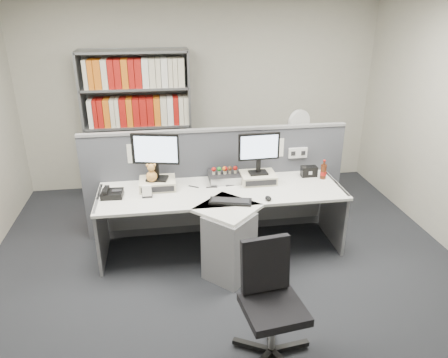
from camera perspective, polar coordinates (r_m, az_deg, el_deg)
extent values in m
plane|color=#25262B|center=(4.20, 1.38, -15.15)|extent=(5.50, 5.50, 0.00)
cube|color=#B0AD9D|center=(6.15, -2.99, 11.36)|extent=(5.00, 0.04, 2.70)
cube|color=#484A52|center=(4.95, -1.04, -0.44)|extent=(3.00, 0.05, 1.25)
cube|color=#9A9A9F|center=(4.73, -1.10, 6.63)|extent=(3.00, 0.07, 0.03)
cube|color=white|center=(5.00, 9.84, 3.50)|extent=(0.22, 0.04, 0.12)
cube|color=white|center=(4.74, -11.90, 3.49)|extent=(0.16, 0.00, 0.22)
cube|color=white|center=(4.73, -7.06, 3.79)|extent=(0.16, 0.00, 0.22)
cube|color=white|center=(4.90, 7.13, 4.48)|extent=(0.16, 0.00, 0.22)
cube|color=white|center=(4.53, -0.32, -1.67)|extent=(2.60, 0.80, 0.03)
cube|color=white|center=(4.17, 0.48, -3.95)|extent=(0.74, 0.74, 0.03)
cube|color=gray|center=(4.24, 0.72, -9.01)|extent=(0.57, 0.57, 0.69)
cube|color=gray|center=(4.69, -16.07, -6.41)|extent=(0.03, 0.70, 0.72)
cube|color=gray|center=(5.01, 14.38, -4.28)|extent=(0.03, 0.70, 0.72)
cube|color=gray|center=(5.00, -0.91, -3.65)|extent=(2.50, 0.02, 0.45)
cube|color=beige|center=(4.61, -8.89, -0.61)|extent=(0.38, 0.30, 0.10)
cube|color=black|center=(4.47, -8.87, -1.38)|extent=(0.34, 0.01, 0.06)
cube|color=beige|center=(4.72, 4.57, 0.19)|extent=(0.38, 0.30, 0.10)
cube|color=black|center=(4.58, 4.99, -0.53)|extent=(0.34, 0.01, 0.06)
cube|color=black|center=(4.58, -8.93, 0.07)|extent=(0.25, 0.20, 0.02)
cube|color=black|center=(4.55, -9.00, 1.11)|extent=(0.05, 0.04, 0.18)
cube|color=black|center=(4.46, -9.19, 3.99)|extent=(0.49, 0.14, 0.33)
cube|color=#C2D9FB|center=(4.45, -9.14, 3.92)|extent=(0.44, 0.10, 0.28)
cube|color=black|center=(4.70, 4.59, 0.85)|extent=(0.20, 0.15, 0.02)
cube|color=black|center=(4.66, 4.62, 1.78)|extent=(0.05, 0.03, 0.16)
cube|color=black|center=(4.59, 4.71, 4.36)|extent=(0.45, 0.05, 0.30)
cube|color=#C2D9FB|center=(4.57, 4.76, 4.28)|extent=(0.41, 0.02, 0.25)
cube|color=black|center=(4.74, 0.03, 0.29)|extent=(0.34, 0.30, 0.09)
cube|color=silver|center=(4.60, 0.31, -0.42)|extent=(0.34, 0.01, 0.08)
cylinder|color=beige|center=(4.68, -1.38, 0.82)|extent=(0.03, 0.03, 0.03)
sphere|color=#A5140F|center=(4.66, -1.39, 1.30)|extent=(0.05, 0.05, 0.05)
cylinder|color=beige|center=(4.69, -0.66, 0.86)|extent=(0.03, 0.03, 0.03)
sphere|color=#19721E|center=(4.67, -0.66, 1.34)|extent=(0.05, 0.05, 0.05)
cylinder|color=beige|center=(4.69, 0.07, 0.90)|extent=(0.03, 0.03, 0.03)
sphere|color=orange|center=(4.68, 0.07, 1.38)|extent=(0.05, 0.05, 0.05)
cylinder|color=beige|center=(4.70, 0.79, 0.94)|extent=(0.03, 0.03, 0.03)
sphere|color=#593319|center=(4.69, 0.79, 1.42)|extent=(0.05, 0.05, 0.05)
cylinder|color=beige|center=(4.71, 1.51, 0.98)|extent=(0.03, 0.03, 0.03)
sphere|color=#A5140F|center=(4.70, 1.52, 1.46)|extent=(0.05, 0.05, 0.05)
cylinder|color=beige|center=(4.69, 0.18, 0.91)|extent=(0.03, 0.03, 0.03)
sphere|color=#A5140F|center=(4.68, 0.18, 1.39)|extent=(0.05, 0.05, 0.05)
cube|color=black|center=(4.24, 0.87, -3.04)|extent=(0.45, 0.26, 0.02)
cube|color=black|center=(4.24, 0.87, -2.86)|extent=(0.39, 0.20, 0.01)
ellipsoid|color=black|center=(4.32, 5.95, -2.59)|extent=(0.06, 0.10, 0.04)
cube|color=black|center=(4.51, -14.74, -1.95)|extent=(0.23, 0.21, 0.06)
cube|color=black|center=(4.50, -15.54, -1.44)|extent=(0.06, 0.18, 0.03)
cube|color=black|center=(4.49, -14.17, -1.53)|extent=(0.10, 0.06, 0.01)
cube|color=black|center=(4.43, -10.24, -2.24)|extent=(0.10, 0.06, 0.02)
cube|color=white|center=(4.39, -10.30, -1.62)|extent=(0.09, 0.04, 0.10)
cube|color=white|center=(4.43, -10.29, -1.40)|extent=(0.09, 0.04, 0.10)
sphere|color=gold|center=(4.52, -9.65, 0.35)|extent=(0.12, 0.12, 0.12)
sphere|color=gold|center=(4.48, -9.74, 1.51)|extent=(0.08, 0.08, 0.08)
sphere|color=gold|center=(4.47, -10.24, 1.82)|extent=(0.03, 0.03, 0.03)
sphere|color=gold|center=(4.47, -9.29, 1.88)|extent=(0.03, 0.03, 0.03)
cube|color=black|center=(4.94, 11.31, 1.01)|extent=(0.18, 0.10, 0.12)
cylinder|color=#3F190A|center=(4.90, 13.16, 0.96)|extent=(0.06, 0.06, 0.17)
cylinder|color=#A5140F|center=(4.91, 13.14, 0.76)|extent=(0.07, 0.07, 0.05)
cylinder|color=#3F190A|center=(4.86, 13.27, 2.11)|extent=(0.03, 0.03, 0.05)
cylinder|color=#A5140F|center=(4.85, 13.30, 2.43)|extent=(0.03, 0.03, 0.01)
cube|color=slate|center=(6.00, -18.00, 6.50)|extent=(0.03, 0.40, 2.00)
cube|color=slate|center=(5.93, -4.66, 7.37)|extent=(0.03, 0.40, 2.00)
cube|color=slate|center=(6.11, -11.32, 7.47)|extent=(1.40, 0.02, 2.00)
cube|color=slate|center=(6.26, -10.68, -1.66)|extent=(1.38, 0.40, 0.03)
cube|color=slate|center=(6.07, -11.02, 2.63)|extent=(1.38, 0.40, 0.03)
cube|color=slate|center=(5.92, -11.39, 7.17)|extent=(1.38, 0.40, 0.03)
cube|color=slate|center=(5.81, -11.78, 11.91)|extent=(1.38, 0.40, 0.03)
cube|color=slate|center=(5.74, -12.17, 16.41)|extent=(1.38, 0.40, 0.03)
cube|color=#A5140F|center=(6.16, -10.82, -0.12)|extent=(1.24, 0.28, 0.36)
cube|color=orange|center=(5.98, -11.17, 4.28)|extent=(1.24, 0.28, 0.36)
cube|color=beige|center=(5.84, -11.55, 8.93)|extent=(1.24, 0.28, 0.36)
cube|color=white|center=(5.74, -11.96, 13.76)|extent=(1.24, 0.28, 0.36)
cube|color=slate|center=(5.98, 9.47, 0.68)|extent=(0.45, 0.60, 0.70)
cube|color=black|center=(5.66, 10.48, 1.13)|extent=(0.40, 0.02, 0.28)
cube|color=black|center=(5.78, 10.25, -1.81)|extent=(0.40, 0.02, 0.28)
cylinder|color=white|center=(5.85, 9.70, 4.00)|extent=(0.20, 0.20, 0.03)
cylinder|color=white|center=(5.82, 9.77, 5.07)|extent=(0.03, 0.03, 0.20)
cylinder|color=white|center=(5.73, 10.01, 7.51)|extent=(0.32, 0.18, 0.33)
cylinder|color=silver|center=(5.75, 9.92, 7.59)|extent=(0.32, 0.17, 0.33)
cylinder|color=silver|center=(3.50, 6.50, -19.58)|extent=(0.05, 0.05, 0.38)
cube|color=black|center=(3.36, 6.67, -16.92)|extent=(0.50, 0.50, 0.07)
cube|color=black|center=(3.34, 5.55, -11.27)|extent=(0.39, 0.15, 0.45)
cube|color=black|center=(3.69, 9.03, -21.21)|extent=(0.29, 0.09, 0.04)
cylinder|color=black|center=(3.74, 10.73, -20.92)|extent=(0.05, 0.05, 0.03)
cube|color=black|center=(3.76, 6.16, -20.00)|extent=(0.10, 0.29, 0.04)
cylinder|color=black|center=(3.85, 6.03, -18.98)|extent=(0.05, 0.05, 0.03)
cube|color=black|center=(3.66, 3.53, -21.30)|extent=(0.28, 0.18, 0.04)
cylinder|color=black|center=(3.69, 1.69, -21.06)|extent=(0.05, 0.05, 0.03)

